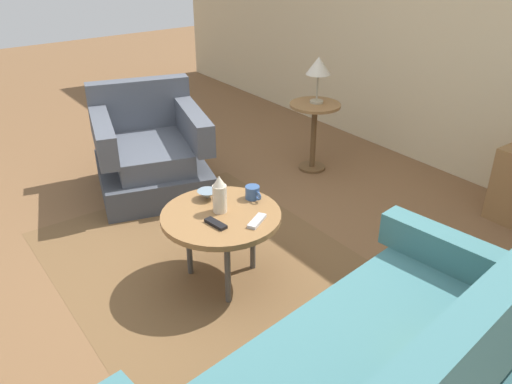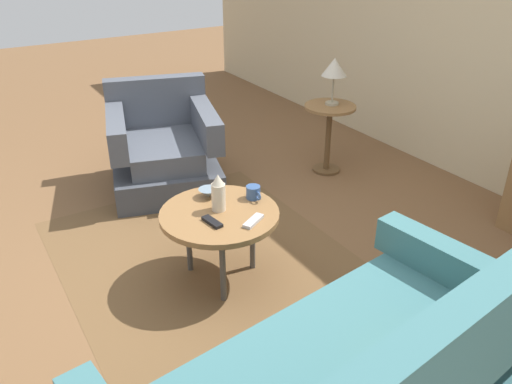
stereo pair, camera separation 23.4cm
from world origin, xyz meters
TOP-DOWN VIEW (x-y plane):
  - ground_plane at (0.00, 0.00)m, footprint 16.00×16.00m
  - back_wall at (0.00, 2.48)m, footprint 9.00×0.12m
  - area_rug at (0.10, -0.09)m, footprint 2.64×1.79m
  - armchair at (-1.35, 0.13)m, footprint 1.15×1.09m
  - coffee_table at (0.10, -0.09)m, footprint 0.72×0.72m
  - side_table at (-0.82, 1.48)m, footprint 0.45×0.45m
  - table_lamp at (-0.84, 1.51)m, footprint 0.21×0.21m
  - vase at (0.07, -0.08)m, footprint 0.09×0.09m
  - mug at (0.06, 0.17)m, footprint 0.13×0.09m
  - bowl at (-0.11, -0.06)m, footprint 0.13×0.13m
  - tv_remote_dark at (0.19, -0.19)m, footprint 0.16×0.07m
  - tv_remote_silver at (0.31, 0.02)m, footprint 0.13×0.17m

SIDE VIEW (x-z plane):
  - ground_plane at x=0.00m, z-range 0.00..0.00m
  - area_rug at x=0.10m, z-range 0.00..0.00m
  - armchair at x=-1.35m, z-range -0.12..0.72m
  - coffee_table at x=0.10m, z-range 0.20..0.68m
  - side_table at x=-0.82m, z-range 0.13..0.75m
  - tv_remote_dark at x=0.19m, z-range 0.48..0.50m
  - tv_remote_silver at x=0.31m, z-range 0.48..0.50m
  - bowl at x=-0.11m, z-range 0.48..0.53m
  - mug at x=0.06m, z-range 0.48..0.56m
  - vase at x=0.07m, z-range 0.47..0.71m
  - table_lamp at x=-0.84m, z-range 0.73..1.13m
  - back_wall at x=0.00m, z-range 0.00..2.70m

